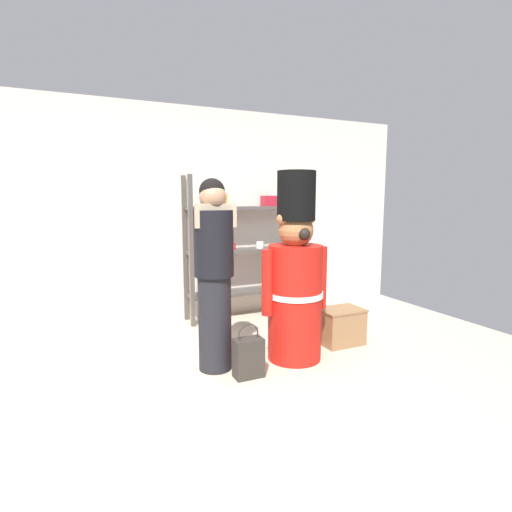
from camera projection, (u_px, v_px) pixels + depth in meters
ground_plane at (250, 395)px, 3.09m from camera, size 6.40×6.40×0.00m
back_wall at (177, 216)px, 4.89m from camera, size 6.40×0.12×2.60m
merchandise_shelf at (246, 246)px, 5.08m from camera, size 1.55×0.35×1.78m
teddy_bear_guard at (295, 280)px, 3.71m from camera, size 0.68×0.52×1.75m
person_shopper at (214, 271)px, 3.46m from camera, size 0.36×0.34×1.68m
shopping_bag at (248, 357)px, 3.38m from camera, size 0.25×0.15×0.47m
display_crate at (341, 326)px, 4.17m from camera, size 0.45×0.33×0.37m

